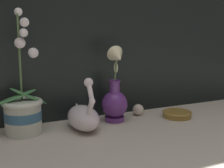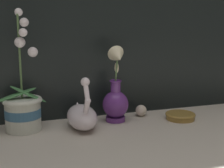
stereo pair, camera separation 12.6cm
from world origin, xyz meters
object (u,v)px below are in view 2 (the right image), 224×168
object	(u,v)px
orchid_potted_plant	(23,107)
amber_dish	(180,116)
swan_figurine	(82,115)
glass_sphere	(141,110)
blue_vase	(116,97)

from	to	relation	value
orchid_potted_plant	amber_dish	xyz separation A→B (m)	(0.65, -0.07, -0.08)
swan_figurine	glass_sphere	size ratio (longest dim) A/B	4.43
orchid_potted_plant	glass_sphere	distance (m)	0.51
orchid_potted_plant	swan_figurine	size ratio (longest dim) A/B	2.08
swan_figurine	amber_dish	xyz separation A→B (m)	(0.43, -0.02, -0.04)
orchid_potted_plant	blue_vase	bearing A→B (deg)	-1.10
amber_dish	glass_sphere	bearing A→B (deg)	145.33
swan_figurine	amber_dish	world-z (taller)	swan_figurine
orchid_potted_plant	amber_dish	world-z (taller)	orchid_potted_plant
glass_sphere	amber_dish	bearing A→B (deg)	-34.67
orchid_potted_plant	blue_vase	distance (m)	0.38
orchid_potted_plant	swan_figurine	bearing A→B (deg)	-12.51
blue_vase	glass_sphere	world-z (taller)	blue_vase
blue_vase	glass_sphere	size ratio (longest dim) A/B	6.37
blue_vase	glass_sphere	xyz separation A→B (m)	(0.13, 0.04, -0.08)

